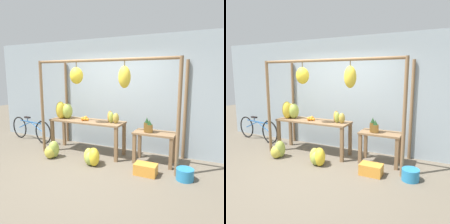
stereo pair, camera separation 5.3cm
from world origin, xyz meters
The scene contains 14 objects.
ground_plane centered at (0.00, 0.00, 0.00)m, with size 20.00×20.00×0.00m, color #665B4C.
shop_wall_back centered at (0.00, 1.64, 1.40)m, with size 8.00×0.08×2.80m.
stall_awning centered at (-0.03, 0.78, 1.59)m, with size 3.26×1.13×2.21m.
display_table_main centered at (-0.58, 0.96, 0.68)m, with size 1.84×0.57×0.81m.
display_table_side centered at (1.06, 1.01, 0.52)m, with size 0.87×0.47×0.69m.
banana_pile_on_table centered at (-1.23, 0.95, 1.00)m, with size 0.43×0.46×0.43m.
orange_pile centered at (-0.63, 0.94, 0.85)m, with size 0.19×0.22×0.10m.
pineapple_cluster centered at (0.93, 0.96, 0.81)m, with size 0.20×0.17×0.31m.
banana_pile_ground_left centered at (-1.13, 0.34, 0.17)m, with size 0.35×0.42×0.39m.
banana_pile_ground_right centered at (-0.10, 0.36, 0.17)m, with size 0.45×0.46×0.37m.
fruit_crate_white centered at (1.06, 0.39, 0.11)m, with size 0.42×0.27×0.21m.
blue_bucket centered at (1.77, 0.47, 0.11)m, with size 0.31×0.31×0.21m.
parked_bicycle centered at (-2.59, 1.14, 0.34)m, with size 1.72×0.31×0.69m.
papaya_pile centered at (0.09, 0.97, 0.93)m, with size 0.33×0.19×0.27m.
Camera 2 is at (2.18, -3.42, 1.87)m, focal length 35.00 mm.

